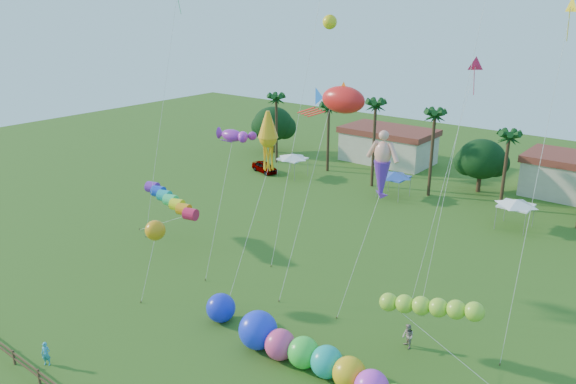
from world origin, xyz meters
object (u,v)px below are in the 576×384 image
Objects in this scene: spectator_a at (46,354)px; spectator_b at (408,336)px; car_a at (265,167)px; blue_ball at (221,308)px; caterpillar_inflatable at (314,358)px.

spectator_b reaches higher than spectator_a.
spectator_b reaches higher than car_a.
spectator_a is 11.44m from blue_ball.
spectator_b is at bearing 63.31° from caterpillar_inflatable.
car_a is 42.84m from caterpillar_inflatable.
caterpillar_inflatable is at bearing -119.88° from car_a.
blue_ball is (-8.63, 0.73, -0.03)m from caterpillar_inflatable.
spectator_b is 0.14× the size of caterpillar_inflatable.
caterpillar_inflatable is at bearing -4.82° from blue_ball.
car_a is 43.37m from spectator_a.
spectator_a is 22.81m from spectator_b.
caterpillar_inflatable is at bearing -81.54° from spectator_b.
caterpillar_inflatable is (30.22, -30.37, 0.34)m from car_a.
caterpillar_inflatable reaches higher than spectator_b.
caterpillar_inflatable is at bearing 1.74° from spectator_a.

